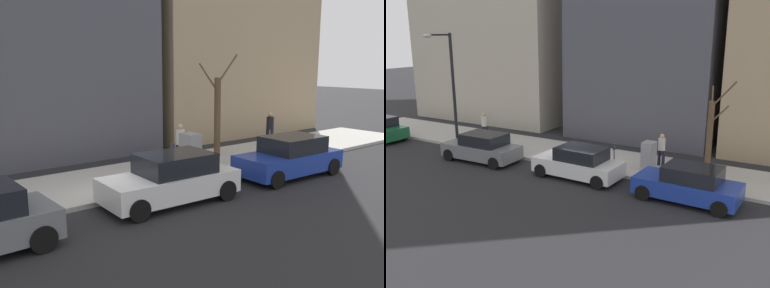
# 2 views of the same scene
# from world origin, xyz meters

# --- Properties ---
(ground_plane) EXTENTS (120.00, 120.00, 0.00)m
(ground_plane) POSITION_xyz_m (0.00, 0.00, 0.00)
(ground_plane) COLOR #232326
(sidewalk) EXTENTS (4.00, 36.00, 0.15)m
(sidewalk) POSITION_xyz_m (2.00, 0.00, 0.07)
(sidewalk) COLOR #B2AFA8
(sidewalk) RESTS_ON ground
(parked_car_blue) EXTENTS (2.05, 4.26, 1.52)m
(parked_car_blue) POSITION_xyz_m (-1.27, -6.36, 0.74)
(parked_car_blue) COLOR #1E389E
(parked_car_blue) RESTS_ON ground
(parked_car_white) EXTENTS (2.05, 4.26, 1.52)m
(parked_car_white) POSITION_xyz_m (-1.03, -1.07, 0.74)
(parked_car_white) COLOR white
(parked_car_white) RESTS_ON ground
(parked_car_grey) EXTENTS (2.00, 4.24, 1.52)m
(parked_car_grey) POSITION_xyz_m (-1.27, 4.77, 0.74)
(parked_car_grey) COLOR slate
(parked_car_grey) RESTS_ON ground
(parking_meter) EXTENTS (0.14, 0.10, 1.35)m
(parking_meter) POSITION_xyz_m (0.45, -2.19, 0.98)
(parking_meter) COLOR slate
(parking_meter) RESTS_ON sidewalk
(utility_box) EXTENTS (0.83, 0.61, 1.43)m
(utility_box) POSITION_xyz_m (1.30, -3.64, 0.85)
(utility_box) COLOR #A8A399
(utility_box) RESTS_ON sidewalk
(streetlamp) EXTENTS (1.97, 0.32, 6.50)m
(streetlamp) POSITION_xyz_m (0.28, 8.51, 4.02)
(streetlamp) COLOR black
(streetlamp) RESTS_ON sidewalk
(bare_tree) EXTENTS (1.13, 1.33, 4.44)m
(bare_tree) POSITION_xyz_m (2.63, -6.18, 2.03)
(bare_tree) COLOR brown
(bare_tree) RESTS_ON sidewalk
(trash_bin) EXTENTS (0.56, 0.56, 0.90)m
(trash_bin) POSITION_xyz_m (0.90, 4.98, 0.60)
(trash_bin) COLOR #14381E
(trash_bin) RESTS_ON sidewalk
(pedestrian_midblock) EXTENTS (0.36, 0.40, 1.66)m
(pedestrian_midblock) POSITION_xyz_m (2.32, -3.92, 1.09)
(pedestrian_midblock) COLOR #1E1E2D
(pedestrian_midblock) RESTS_ON sidewalk
(pedestrian_far_corner) EXTENTS (0.36, 0.36, 1.66)m
(pedestrian_far_corner) POSITION_xyz_m (2.04, 7.61, 1.09)
(pedestrian_far_corner) COLOR #1E1E2D
(pedestrian_far_corner) RESTS_ON sidewalk
(office_block_center) EXTENTS (9.22, 9.22, 15.53)m
(office_block_center) POSITION_xyz_m (10.11, -0.64, 7.77)
(office_block_center) COLOR #4C4C56
(office_block_center) RESTS_ON ground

